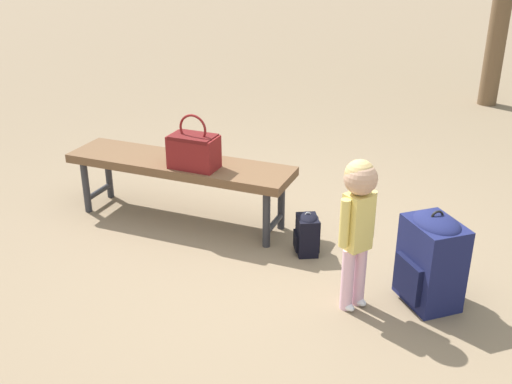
{
  "coord_description": "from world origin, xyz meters",
  "views": [
    {
      "loc": [
        1.94,
        -2.6,
        1.93
      ],
      "look_at": [
        -0.13,
        0.04,
        0.45
      ],
      "focal_mm": 42.56,
      "sensor_mm": 36.0,
      "label": 1
    }
  ],
  "objects_px": {
    "handbag": "(194,150)",
    "backpack_large": "(431,257)",
    "park_bench": "(179,168)",
    "backpack_small": "(307,233)",
    "child_standing": "(358,213)"
  },
  "relations": [
    {
      "from": "handbag",
      "to": "backpack_large",
      "type": "bearing_deg",
      "value": 4.97
    },
    {
      "from": "child_standing",
      "to": "backpack_small",
      "type": "bearing_deg",
      "value": 147.23
    },
    {
      "from": "park_bench",
      "to": "backpack_large",
      "type": "height_order",
      "value": "backpack_large"
    },
    {
      "from": "handbag",
      "to": "backpack_small",
      "type": "height_order",
      "value": "handbag"
    },
    {
      "from": "child_standing",
      "to": "backpack_small",
      "type": "height_order",
      "value": "child_standing"
    },
    {
      "from": "child_standing",
      "to": "handbag",
      "type": "bearing_deg",
      "value": 173.26
    },
    {
      "from": "park_bench",
      "to": "backpack_large",
      "type": "bearing_deg",
      "value": 3.52
    },
    {
      "from": "backpack_small",
      "to": "child_standing",
      "type": "bearing_deg",
      "value": -32.77
    },
    {
      "from": "handbag",
      "to": "backpack_small",
      "type": "distance_m",
      "value": 0.92
    },
    {
      "from": "backpack_large",
      "to": "child_standing",
      "type": "bearing_deg",
      "value": -136.1
    },
    {
      "from": "park_bench",
      "to": "backpack_large",
      "type": "xyz_separation_m",
      "value": [
        1.8,
        0.11,
        -0.11
      ]
    },
    {
      "from": "handbag",
      "to": "backpack_large",
      "type": "height_order",
      "value": "handbag"
    },
    {
      "from": "park_bench",
      "to": "child_standing",
      "type": "xyz_separation_m",
      "value": [
        1.49,
        -0.19,
        0.18
      ]
    },
    {
      "from": "handbag",
      "to": "backpack_small",
      "type": "relative_size",
      "value": 1.28
    },
    {
      "from": "backpack_small",
      "to": "handbag",
      "type": "bearing_deg",
      "value": -167.05
    }
  ]
}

